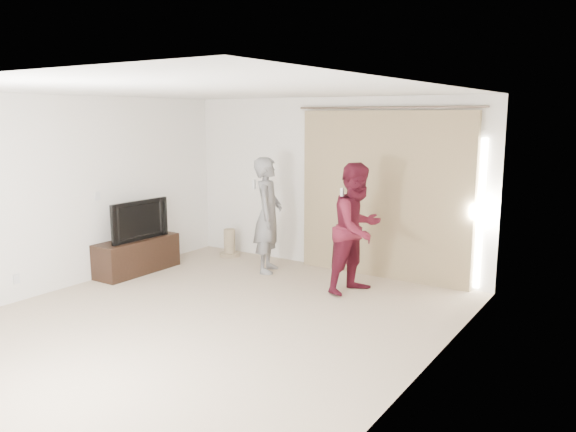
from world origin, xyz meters
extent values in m
plane|color=#C4AD93|center=(0.00, 0.00, 0.00)|extent=(5.50, 5.50, 0.00)
cube|color=white|center=(0.00, 2.75, 1.30)|extent=(5.00, 0.04, 2.60)
cube|color=white|center=(-2.50, 0.00, 1.30)|extent=(0.04, 5.50, 2.60)
cube|color=silver|center=(-2.48, 0.40, 1.20)|extent=(0.02, 0.08, 0.12)
cube|color=silver|center=(-2.48, -0.90, 0.30)|extent=(0.02, 0.08, 0.12)
cube|color=white|center=(0.00, 0.00, 2.60)|extent=(5.00, 5.50, 0.01)
cube|color=tan|center=(0.90, 2.68, 1.20)|extent=(2.60, 0.10, 2.40)
cylinder|color=brown|center=(0.90, 2.68, 2.44)|extent=(2.80, 0.03, 0.03)
cube|color=white|center=(2.26, 2.72, 1.05)|extent=(0.08, 0.04, 2.00)
cube|color=black|center=(-2.27, 0.88, 0.26)|extent=(0.46, 1.33, 0.51)
imported|color=black|center=(-2.27, 0.88, 0.81)|extent=(0.16, 1.02, 0.59)
cylinder|color=tan|center=(-1.72, 2.40, 0.03)|extent=(0.34, 0.34, 0.06)
cylinder|color=tan|center=(-1.72, 2.40, 0.26)|extent=(0.19, 0.19, 0.40)
imported|color=slate|center=(-0.64, 2.00, 0.86)|extent=(0.63, 0.74, 1.73)
cube|color=silver|center=(-0.82, 1.90, 1.32)|extent=(0.04, 0.04, 0.14)
cube|color=silver|center=(-0.82, 2.12, 1.21)|extent=(0.05, 0.05, 0.09)
imported|color=#541222|center=(0.92, 1.83, 0.87)|extent=(0.85, 0.98, 1.73)
cube|color=silver|center=(0.74, 1.73, 1.33)|extent=(0.04, 0.04, 0.14)
cube|color=silver|center=(0.74, 1.95, 1.21)|extent=(0.05, 0.05, 0.09)
camera|label=1|loc=(4.12, -4.72, 2.34)|focal=35.00mm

